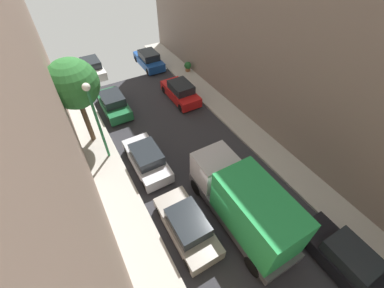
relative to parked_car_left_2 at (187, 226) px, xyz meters
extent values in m
plane|color=#2D2D33|center=(2.70, 0.28, -0.72)|extent=(32.00, 32.00, 0.00)
cube|color=#B7B2A8|center=(-2.30, 0.28, -0.64)|extent=(2.00, 44.00, 0.15)
cube|color=#B7B2A8|center=(7.70, 0.28, -0.64)|extent=(2.00, 44.00, 0.15)
cube|color=gray|center=(0.00, 0.04, -0.17)|extent=(1.76, 4.20, 0.76)
cube|color=#1E2328|center=(0.00, -0.11, 0.53)|extent=(1.56, 2.10, 0.64)
cylinder|color=black|center=(-0.78, 1.59, -0.40)|extent=(0.22, 0.64, 0.64)
cylinder|color=black|center=(0.78, 1.59, -0.40)|extent=(0.22, 0.64, 0.64)
cylinder|color=black|center=(-0.78, -1.51, -0.40)|extent=(0.22, 0.64, 0.64)
cylinder|color=black|center=(0.78, -1.51, -0.40)|extent=(0.22, 0.64, 0.64)
cube|color=silver|center=(0.00, 5.19, -0.17)|extent=(1.76, 4.20, 0.76)
cube|color=#1E2328|center=(0.00, 5.04, 0.53)|extent=(1.56, 2.10, 0.64)
cylinder|color=black|center=(-0.78, 6.74, -0.40)|extent=(0.22, 0.64, 0.64)
cylinder|color=black|center=(0.78, 6.74, -0.40)|extent=(0.22, 0.64, 0.64)
cylinder|color=black|center=(-0.78, 3.64, -0.40)|extent=(0.22, 0.64, 0.64)
cylinder|color=black|center=(0.78, 3.64, -0.40)|extent=(0.22, 0.64, 0.64)
cube|color=#1E6638|center=(0.00, 12.04, -0.17)|extent=(1.76, 4.20, 0.76)
cube|color=#1E2328|center=(0.00, 11.89, 0.53)|extent=(1.56, 2.10, 0.64)
cylinder|color=black|center=(-0.78, 13.59, -0.40)|extent=(0.22, 0.64, 0.64)
cylinder|color=black|center=(0.78, 13.59, -0.40)|extent=(0.22, 0.64, 0.64)
cylinder|color=black|center=(-0.78, 10.49, -0.40)|extent=(0.22, 0.64, 0.64)
cylinder|color=black|center=(0.78, 10.49, -0.40)|extent=(0.22, 0.64, 0.64)
cube|color=white|center=(0.00, 18.82, -0.17)|extent=(1.76, 4.20, 0.76)
cube|color=#1E2328|center=(0.00, 18.67, 0.53)|extent=(1.56, 2.10, 0.64)
cylinder|color=black|center=(-0.78, 20.37, -0.40)|extent=(0.22, 0.64, 0.64)
cylinder|color=black|center=(0.78, 20.37, -0.40)|extent=(0.22, 0.64, 0.64)
cylinder|color=black|center=(-0.78, 17.27, -0.40)|extent=(0.22, 0.64, 0.64)
cylinder|color=black|center=(0.78, 17.27, -0.40)|extent=(0.22, 0.64, 0.64)
cube|color=black|center=(5.40, -4.91, -0.17)|extent=(1.76, 4.20, 0.76)
cube|color=#1E2328|center=(5.40, -5.06, 0.53)|extent=(1.56, 2.10, 0.64)
cylinder|color=black|center=(4.62, -3.36, -0.40)|extent=(0.22, 0.64, 0.64)
cylinder|color=black|center=(6.18, -3.36, -0.40)|extent=(0.22, 0.64, 0.64)
cylinder|color=black|center=(6.18, -6.46, -0.40)|extent=(0.22, 0.64, 0.64)
cube|color=red|center=(5.40, 10.85, -0.17)|extent=(1.76, 4.20, 0.76)
cube|color=#1E2328|center=(5.40, 10.70, 0.53)|extent=(1.56, 2.10, 0.64)
cylinder|color=black|center=(4.62, 12.40, -0.40)|extent=(0.22, 0.64, 0.64)
cylinder|color=black|center=(6.18, 12.40, -0.40)|extent=(0.22, 0.64, 0.64)
cylinder|color=black|center=(4.62, 9.30, -0.40)|extent=(0.22, 0.64, 0.64)
cylinder|color=black|center=(6.18, 9.30, -0.40)|extent=(0.22, 0.64, 0.64)
cube|color=#194799|center=(5.40, 17.63, -0.17)|extent=(1.76, 4.20, 0.76)
cube|color=#1E2328|center=(5.40, 17.48, 0.53)|extent=(1.56, 2.10, 0.64)
cylinder|color=black|center=(4.62, 19.18, -0.40)|extent=(0.22, 0.64, 0.64)
cylinder|color=black|center=(6.18, 19.18, -0.40)|extent=(0.22, 0.64, 0.64)
cylinder|color=black|center=(4.62, 16.08, -0.40)|extent=(0.22, 0.64, 0.64)
cylinder|color=black|center=(6.18, 16.08, -0.40)|extent=(0.22, 0.64, 0.64)
cube|color=#4C4C51|center=(2.70, -0.68, 0.01)|extent=(2.20, 6.60, 0.50)
cube|color=#B7B7BC|center=(2.70, 1.72, 1.11)|extent=(2.10, 1.80, 1.70)
cube|color=green|center=(2.70, -1.68, 1.46)|extent=(2.24, 4.20, 2.40)
cylinder|color=black|center=(1.72, 1.92, -0.24)|extent=(0.30, 0.96, 0.96)
cylinder|color=black|center=(3.68, 1.92, -0.24)|extent=(0.30, 0.96, 0.96)
cylinder|color=black|center=(1.72, -3.08, -0.24)|extent=(0.30, 0.96, 0.96)
cylinder|color=black|center=(3.68, -3.08, -0.24)|extent=(0.30, 0.96, 0.96)
cylinder|color=brown|center=(-2.38, 9.36, 1.07)|extent=(0.33, 0.33, 3.27)
sphere|color=#2D7233|center=(-2.38, 9.36, 3.84)|extent=(3.04, 3.04, 3.04)
cylinder|color=brown|center=(8.21, 14.58, -0.42)|extent=(0.48, 0.48, 0.30)
sphere|color=#23602D|center=(8.21, 14.58, 0.01)|extent=(0.69, 0.69, 0.69)
cylinder|color=#26723F|center=(-1.90, 7.22, 1.91)|extent=(0.16, 0.16, 4.97)
sphere|color=white|center=(-1.90, 7.22, 4.62)|extent=(0.44, 0.44, 0.44)
camera|label=1|loc=(-2.79, -5.34, 11.59)|focal=23.43mm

